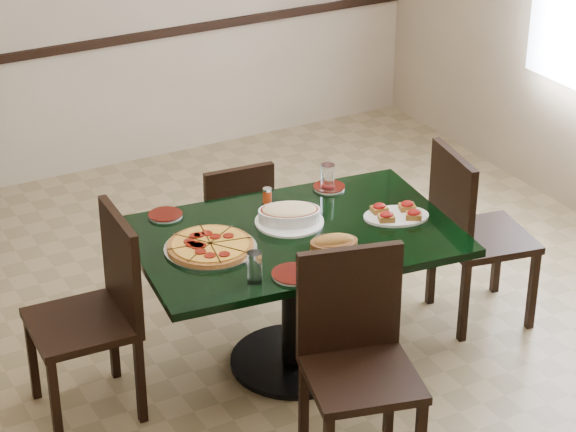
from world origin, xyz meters
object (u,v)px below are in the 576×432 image
chair_near (356,349)px  bruschetta_platter (396,213)px  chair_right (470,227)px  main_table (295,266)px  chair_far (234,223)px  bread_basket (334,245)px  pepperoni_pizza (210,246)px  chair_left (99,304)px  lasagna_casserole (289,214)px

chair_near → bruschetta_platter: chair_near is taller
chair_right → bruschetta_platter: (-0.50, -0.04, 0.22)m
main_table → chair_near: (-0.12, -0.76, -0.01)m
chair_far → chair_near: 1.51m
chair_right → bread_basket: size_ratio=3.84×
chair_far → bread_basket: 1.05m
main_table → bread_basket: 0.35m
main_table → pepperoni_pizza: 0.47m
chair_left → pepperoni_pizza: chair_left is taller
pepperoni_pizza → bruschetta_platter: bruschetta_platter is taller
pepperoni_pizza → main_table: bearing=-5.9°
chair_far → chair_left: size_ratio=0.84×
chair_far → pepperoni_pizza: (-0.46, -0.70, 0.31)m
chair_right → chair_left: size_ratio=0.99×
chair_near → chair_right: (1.14, 0.70, -0.01)m
main_table → chair_right: (1.02, -0.06, -0.01)m
main_table → chair_right: bearing=3.4°
bread_basket → pepperoni_pizza: bearing=162.4°
chair_left → bruschetta_platter: 1.51m
chair_near → lasagna_casserole: chair_near is taller
chair_near → chair_left: 1.22m
pepperoni_pizza → bread_basket: bread_basket is taller
chair_near → chair_left: size_ratio=1.00×
main_table → chair_far: 0.75m
pepperoni_pizza → bruschetta_platter: 0.95m
chair_near → bread_basket: 0.58m
chair_left → lasagna_casserole: 1.01m
chair_right → bread_basket: chair_right is taller
pepperoni_pizza → chair_left: bearing=170.3°
chair_near → chair_right: size_ratio=1.01×
main_table → chair_far: size_ratio=1.97×
main_table → chair_left: size_ratio=1.65×
chair_near → bread_basket: chair_near is taller
chair_near → pepperoni_pizza: (-0.31, 0.80, 0.20)m
pepperoni_pizza → lasagna_casserole: (0.45, 0.06, 0.03)m
chair_far → chair_left: 1.16m
chair_left → main_table: bearing=84.8°
chair_left → bruschetta_platter: size_ratio=2.57×
lasagna_casserole → main_table: bearing=-81.1°
chair_far → bruschetta_platter: bearing=125.1°
main_table → bread_basket: bread_basket is taller
chair_far → bruschetta_platter: 1.02m
main_table → chair_near: 0.77m
main_table → chair_left: 0.97m
bread_basket → bruschetta_platter: bearing=33.2°
chair_left → bruschetta_platter: bearing=83.8°
bruschetta_platter → chair_left: bearing=-168.0°
pepperoni_pizza → lasagna_casserole: size_ratio=1.22×
chair_right → main_table: bearing=97.4°
chair_right → pepperoni_pizza: size_ratio=2.26×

